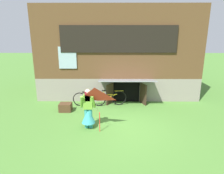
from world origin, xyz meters
TOP-DOWN VIEW (x-y plane):
  - ground_plane at (0.00, 0.00)m, footprint 60.00×60.00m
  - log_house at (-0.00, 5.45)m, footprint 8.69×6.03m
  - person at (-1.20, -0.02)m, footprint 0.61×0.52m
  - kite at (-0.89, -0.57)m, footprint 1.05×0.99m
  - bicycle_yellow at (-0.48, 2.43)m, footprint 1.76×0.22m
  - bicycle_green at (-1.47, 2.34)m, footprint 1.64×0.08m
  - wooden_crate at (-2.49, 1.64)m, footprint 0.56×0.48m

SIDE VIEW (x-z plane):
  - ground_plane at x=0.00m, z-range 0.00..0.00m
  - wooden_crate at x=-2.49m, z-range 0.00..0.38m
  - bicycle_green at x=-1.47m, z-range -0.01..0.74m
  - bicycle_yellow at x=-0.48m, z-range -0.01..0.79m
  - person at x=-1.20m, z-range -0.12..1.43m
  - kite at x=-0.89m, z-range 0.48..2.15m
  - log_house at x=0.00m, z-range 0.00..4.92m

